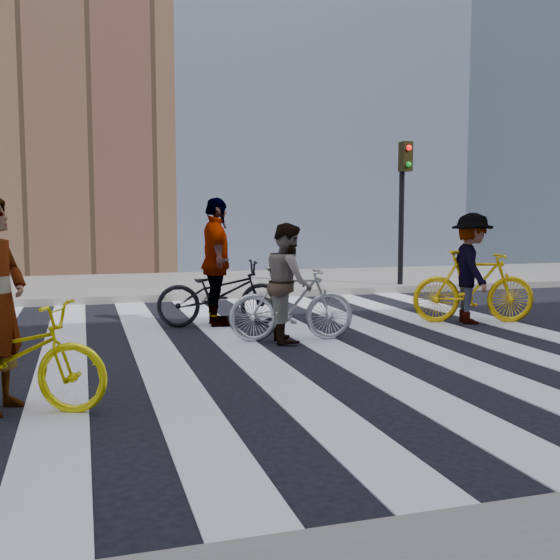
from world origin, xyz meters
name	(u,v)px	position (x,y,z in m)	size (l,w,h in m)	color
ground	(286,348)	(0.00, 0.00, 0.00)	(100.00, 100.00, 0.00)	black
sidewalk_far	(192,284)	(0.00, 7.50, 0.07)	(100.00, 5.00, 0.15)	gray
zebra_crosswalk	(286,347)	(0.00, 0.00, 0.01)	(8.25, 10.00, 0.01)	silver
traffic_signal	(403,190)	(4.40, 5.32, 2.28)	(0.22, 0.42, 3.33)	black
bike_yellow_left	(5,356)	(-3.16, -1.89, 0.48)	(0.64, 1.84, 0.97)	#FFF30E
bike_silver_mid	(292,304)	(0.21, 0.42, 0.51)	(0.48, 1.71, 1.03)	silver
bike_yellow_right	(474,287)	(3.45, 1.04, 0.58)	(0.55, 1.93, 1.16)	yellow
bike_dark_rear	(220,293)	(-0.47, 1.92, 0.51)	(0.68, 1.94, 1.02)	black
rider_mid	(288,282)	(0.16, 0.42, 0.81)	(0.78, 0.61, 1.61)	slate
rider_right	(471,268)	(3.40, 1.04, 0.87)	(1.13, 0.65, 1.75)	slate
rider_rear	(216,262)	(-0.52, 1.92, 0.99)	(1.16, 0.48, 1.98)	slate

